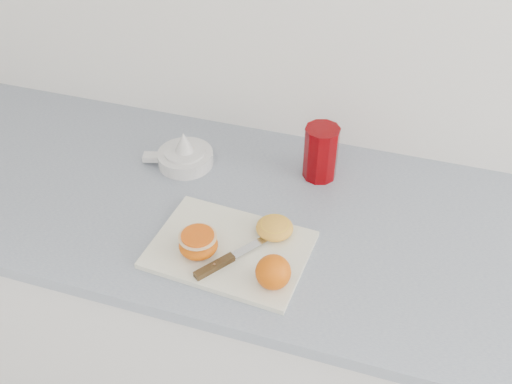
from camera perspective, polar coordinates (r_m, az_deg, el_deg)
counter at (r=1.59m, az=-0.14°, el=-13.57°), size 2.58×0.64×0.89m
cutting_board at (r=1.16m, az=-2.66°, el=-5.77°), size 0.33×0.24×0.01m
whole_orange at (r=1.07m, az=1.73°, el=-8.02°), size 0.07×0.07×0.07m
half_orange at (r=1.14m, az=-5.79°, el=-5.18°), size 0.08×0.08×0.05m
squeezed_shell at (r=1.17m, az=1.87°, el=-3.57°), size 0.08×0.08×0.03m
paring_knife at (r=1.12m, az=-3.41°, el=-7.02°), size 0.13×0.18×0.01m
citrus_juicer at (r=1.38m, az=-7.16°, el=3.65°), size 0.17×0.13×0.09m
red_tumbler at (r=1.32m, az=6.49°, el=3.76°), size 0.08×0.08×0.13m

